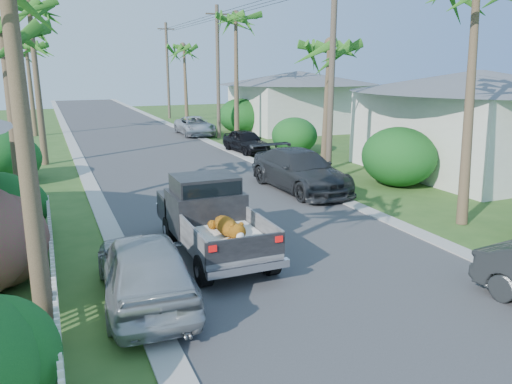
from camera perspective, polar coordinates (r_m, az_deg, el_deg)
name	(u,v)px	position (r m, az deg, el deg)	size (l,w,h in m)	color
ground	(439,362)	(9.62, 20.17, -17.78)	(120.00, 120.00, 0.00)	#315520
road	(149,149)	(31.72, -12.10, 4.87)	(8.00, 100.00, 0.02)	#38383A
curb_left	(76,153)	(31.21, -19.87, 4.23)	(0.60, 100.00, 0.06)	#A5A39E
curb_right	(215,144)	(32.79, -4.68, 5.47)	(0.60, 100.00, 0.06)	#A5A39E
pickup_truck	(209,215)	(13.73, -5.42, -2.59)	(1.98, 5.12, 2.06)	black
parked_car_rm	(300,171)	(20.51, 5.06, 2.45)	(2.27, 5.60, 1.62)	#2A2C2F
parked_car_rf	(246,141)	(29.54, -1.15, 5.80)	(1.57, 3.90, 1.33)	black
parked_car_rd	(195,126)	(37.45, -6.98, 7.48)	(2.23, 4.84, 1.35)	silver
parked_car_ln	(145,268)	(11.03, -12.62, -8.47)	(1.83, 4.54, 1.55)	#A4A7AB
palm_l_b	(1,26)	(17.84, -27.11, 16.52)	(4.40, 4.40, 7.40)	brown
palm_l_c	(29,3)	(27.93, -24.55, 19.03)	(4.40, 4.40, 9.20)	brown
palm_l_d	(26,45)	(39.81, -24.80, 15.04)	(4.40, 4.40, 7.70)	brown
palm_r_b	(329,44)	(24.26, 8.31, 16.37)	(4.40, 4.40, 7.20)	brown
palm_r_c	(236,16)	(34.14, -2.33, 19.44)	(4.40, 4.40, 9.40)	brown
palm_r_d	(184,46)	(47.46, -8.21, 16.16)	(4.40, 4.40, 8.00)	brown
shrub_r_b	(399,157)	(21.97, 15.98, 3.90)	(3.00, 3.30, 2.50)	#144719
shrub_r_c	(294,136)	(29.31, 4.40, 6.46)	(2.60, 2.86, 2.10)	#144719
shrub_r_d	(240,116)	(38.55, -1.83, 8.70)	(3.20, 3.52, 2.60)	#144719
picket_fence	(54,272)	(12.12, -22.12, -8.48)	(0.10, 11.00, 1.00)	white
house_right_near	(475,126)	(26.08, 23.75, 6.95)	(8.00, 9.00, 4.80)	silver
house_right_far	(298,103)	(40.55, 4.86, 10.09)	(9.00, 8.00, 4.60)	silver
utility_pole_b	(332,75)	(22.01, 8.65, 13.08)	(1.60, 0.26, 9.00)	brown
utility_pole_c	(218,72)	(35.68, -4.37, 13.54)	(1.60, 0.26, 9.00)	brown
utility_pole_d	(168,70)	(50.11, -10.06, 13.53)	(1.60, 0.26, 9.00)	brown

